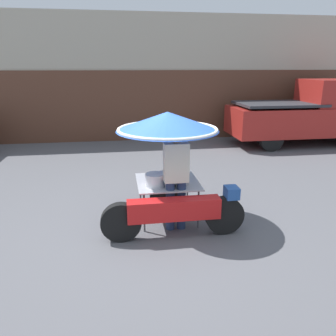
% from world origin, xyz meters
% --- Properties ---
extents(ground_plane, '(36.00, 36.00, 0.00)m').
position_xyz_m(ground_plane, '(0.00, 0.00, 0.00)').
color(ground_plane, '#56565B').
extents(shopfront_building, '(28.00, 2.06, 4.24)m').
position_xyz_m(shopfront_building, '(0.00, 7.70, 2.11)').
color(shopfront_building, '#B2A893').
rests_on(shopfront_building, ground).
extents(vendor_motorcycle_cart, '(2.23, 1.66, 1.86)m').
position_xyz_m(vendor_motorcycle_cart, '(0.23, 0.17, 1.37)').
color(vendor_motorcycle_cart, black).
rests_on(vendor_motorcycle_cart, ground).
extents(vendor_person, '(0.38, 0.22, 1.66)m').
position_xyz_m(vendor_person, '(0.30, -0.12, 0.93)').
color(vendor_person, navy).
rests_on(vendor_person, ground).
extents(pickup_truck, '(5.06, 1.77, 2.12)m').
position_xyz_m(pickup_truck, '(5.76, 5.21, 1.00)').
color(pickup_truck, black).
rests_on(pickup_truck, ground).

